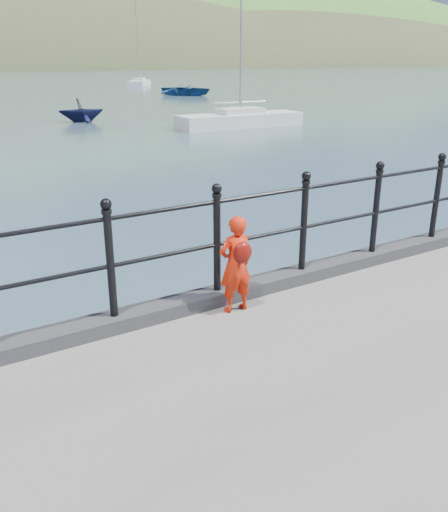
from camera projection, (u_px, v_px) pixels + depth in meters
ground at (166, 388)px, 6.21m from camera, size 600.00×600.00×0.00m
kerb at (169, 308)px, 5.72m from camera, size 60.00×0.30×0.15m
railing at (166, 241)px, 5.46m from camera, size 18.11×0.11×1.20m
child at (236, 264)px, 5.66m from camera, size 0.39×0.31×1.05m
launch_blue at (187, 90)px, 54.10m from camera, size 5.94×6.62×1.13m
launch_navy at (81, 110)px, 31.65m from camera, size 2.78×2.48×1.35m
sailboat_near at (240, 120)px, 29.56m from camera, size 7.14×2.32×9.57m
sailboat_far at (139, 83)px, 72.75m from camera, size 5.68×7.30×10.40m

